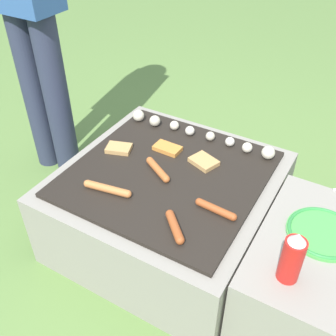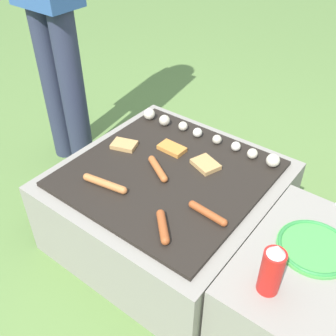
% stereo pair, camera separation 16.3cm
% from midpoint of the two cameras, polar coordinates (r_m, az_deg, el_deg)
% --- Properties ---
extents(ground_plane, '(14.00, 14.00, 0.00)m').
position_cam_midpoint_polar(ground_plane, '(1.91, 2.48, -9.78)').
color(ground_plane, '#608442').
extents(grill, '(0.87, 0.87, 0.39)m').
position_cam_midpoint_polar(grill, '(1.78, 2.64, -5.61)').
color(grill, gray).
rests_on(grill, ground_plane).
extents(side_ledge, '(0.40, 0.63, 0.39)m').
position_cam_midpoint_polar(side_ledge, '(1.58, 21.13, -16.70)').
color(side_ledge, gray).
rests_on(side_ledge, ground_plane).
extents(sausage_front_center, '(0.16, 0.10, 0.03)m').
position_cam_midpoint_polar(sausage_front_center, '(1.64, 1.35, -0.20)').
color(sausage_front_center, '#B7602D').
rests_on(sausage_front_center, grill).
extents(sausage_back_left, '(0.12, 0.12, 0.03)m').
position_cam_midpoint_polar(sausage_back_left, '(1.39, 2.63, -8.65)').
color(sausage_back_left, '#A34C23').
rests_on(sausage_back_left, grill).
extents(sausage_mid_left, '(0.20, 0.06, 0.03)m').
position_cam_midpoint_polar(sausage_mid_left, '(1.57, -6.25, -2.38)').
color(sausage_mid_left, '#C6753D').
rests_on(sausage_mid_left, grill).
extents(sausage_front_right, '(0.17, 0.04, 0.03)m').
position_cam_midpoint_polar(sausage_front_right, '(1.46, 8.99, -6.63)').
color(sausage_front_right, '#A34C23').
rests_on(sausage_front_right, grill).
extents(bread_slice_center, '(0.12, 0.08, 0.02)m').
position_cam_midpoint_polar(bread_slice_center, '(1.77, 3.22, 2.76)').
color(bread_slice_center, '#D18438').
rests_on(bread_slice_center, grill).
extents(bread_slice_right, '(0.13, 0.11, 0.02)m').
position_cam_midpoint_polar(bread_slice_right, '(1.79, -3.79, 3.28)').
color(bread_slice_right, tan).
rests_on(bread_slice_right, grill).
extents(bread_slice_left, '(0.14, 0.12, 0.02)m').
position_cam_midpoint_polar(bread_slice_left, '(1.69, 8.25, 0.43)').
color(bread_slice_left, tan).
rests_on(bread_slice_left, grill).
extents(mushroom_row, '(0.72, 0.08, 0.06)m').
position_cam_midpoint_polar(mushroom_row, '(1.84, 7.90, 4.68)').
color(mushroom_row, beige).
rests_on(mushroom_row, grill).
extents(plate_colorful, '(0.25, 0.25, 0.02)m').
position_cam_midpoint_polar(plate_colorful, '(1.46, 23.60, -10.65)').
color(plate_colorful, '#4CB24C').
rests_on(plate_colorful, side_ledge).
extents(condiment_bottle, '(0.07, 0.07, 0.20)m').
position_cam_midpoint_polar(condiment_bottle, '(1.24, 18.65, -13.95)').
color(condiment_bottle, red).
rests_on(condiment_bottle, side_ledge).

